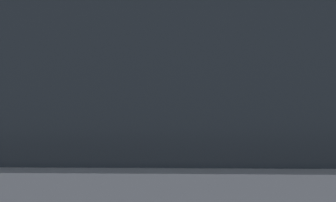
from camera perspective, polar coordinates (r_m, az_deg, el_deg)
parking_meter at (r=3.38m, az=4.96°, el=-0.40°), size 0.18×0.19×1.58m
pedestrian_at_meter at (r=3.56m, az=-2.89°, el=-4.27°), size 0.68×0.57×1.63m
background_railing at (r=5.04m, az=7.99°, el=-5.17°), size 24.06×0.06×1.11m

